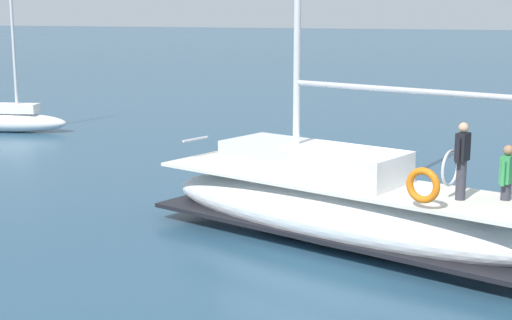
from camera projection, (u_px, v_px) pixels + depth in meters
name	position (u px, v px, depth m)	size (l,w,h in m)	color
ground_plane	(358.00, 246.00, 17.39)	(400.00, 400.00, 0.00)	#284C66
main_sailboat	(336.00, 204.00, 17.43)	(5.22, 9.87, 13.40)	silver
moored_cutter_left	(10.00, 120.00, 33.57)	(2.41, 5.28, 6.38)	white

